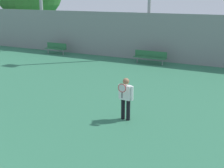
% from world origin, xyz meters
% --- Properties ---
extents(tennis_player, '(0.58, 0.42, 1.54)m').
position_xyz_m(tennis_player, '(2.36, 7.14, 0.88)').
color(tennis_player, black).
rests_on(tennis_player, ground_plane).
extents(bench_courtside_near, '(1.78, 0.40, 0.82)m').
position_xyz_m(bench_courtside_near, '(-7.91, 16.53, 0.50)').
color(bench_courtside_near, '#28663D').
rests_on(bench_courtside_near, ground_plane).
extents(bench_adjacent_court, '(2.19, 0.40, 0.82)m').
position_xyz_m(bench_adjacent_court, '(-0.30, 16.53, 0.50)').
color(bench_adjacent_court, '#28663D').
rests_on(bench_adjacent_court, ground_plane).
extents(back_fence, '(33.96, 0.06, 3.19)m').
position_xyz_m(back_fence, '(0.00, 17.52, 1.60)').
color(back_fence, gray).
rests_on(back_fence, ground_plane).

